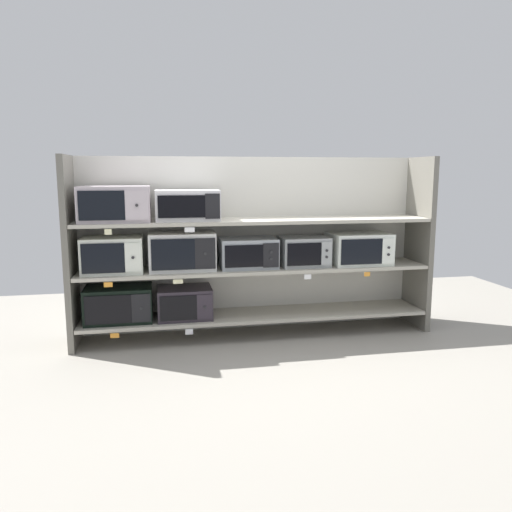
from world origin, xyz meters
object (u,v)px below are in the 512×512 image
(microwave_7, at_px, (115,204))
(microwave_1, at_px, (185,302))
(microwave_0, at_px, (119,304))
(microwave_3, at_px, (182,251))
(microwave_5, at_px, (303,251))
(microwave_6, at_px, (358,248))
(microwave_4, at_px, (248,253))
(microwave_8, at_px, (187,205))
(microwave_2, at_px, (113,255))

(microwave_7, bearing_deg, microwave_1, -0.00)
(microwave_0, height_order, microwave_7, microwave_7)
(microwave_3, distance_m, microwave_7, 0.69)
(microwave_7, bearing_deg, microwave_0, -179.34)
(microwave_5, distance_m, microwave_6, 0.53)
(microwave_1, xyz_separation_m, microwave_5, (1.08, 0.00, 0.43))
(microwave_6, bearing_deg, microwave_3, 180.00)
(microwave_0, bearing_deg, microwave_4, 0.01)
(microwave_7, distance_m, microwave_8, 0.60)
(microwave_6, xyz_separation_m, microwave_7, (-2.17, 0.00, 0.44))
(microwave_1, distance_m, microwave_8, 0.86)
(microwave_3, relative_size, microwave_5, 1.32)
(microwave_0, relative_size, microwave_5, 1.32)
(microwave_5, distance_m, microwave_7, 1.70)
(microwave_2, distance_m, microwave_8, 0.76)
(microwave_0, xyz_separation_m, microwave_1, (0.56, 0.00, -0.02))
(microwave_3, bearing_deg, microwave_7, 180.00)
(microwave_1, bearing_deg, microwave_4, 0.02)
(microwave_2, distance_m, microwave_4, 1.17)
(microwave_4, height_order, microwave_7, microwave_7)
(microwave_1, relative_size, microwave_3, 0.83)
(microwave_1, height_order, microwave_2, microwave_2)
(microwave_5, bearing_deg, microwave_1, -180.00)
(microwave_5, bearing_deg, microwave_3, -180.00)
(microwave_6, xyz_separation_m, microwave_8, (-1.57, 0.00, 0.42))
(microwave_0, distance_m, microwave_6, 2.22)
(microwave_1, distance_m, microwave_7, 1.04)
(microwave_1, bearing_deg, microwave_6, -0.00)
(microwave_2, relative_size, microwave_5, 1.17)
(microwave_4, distance_m, microwave_8, 0.68)
(microwave_1, distance_m, microwave_4, 0.71)
(microwave_7, bearing_deg, microwave_8, 0.03)
(microwave_8, bearing_deg, microwave_5, -0.01)
(microwave_8, bearing_deg, microwave_6, -0.01)
(microwave_0, bearing_deg, microwave_6, -0.00)
(microwave_2, xyz_separation_m, microwave_3, (0.58, 0.00, 0.01))
(microwave_1, relative_size, microwave_8, 0.87)
(microwave_4, bearing_deg, microwave_2, -179.99)
(microwave_4, xyz_separation_m, microwave_8, (-0.53, 0.00, 0.43))
(microwave_0, distance_m, microwave_8, 1.04)
(microwave_3, distance_m, microwave_5, 1.10)
(microwave_5, height_order, microwave_6, microwave_6)
(microwave_0, relative_size, microwave_2, 1.12)
(microwave_3, bearing_deg, microwave_1, 0.03)
(microwave_3, xyz_separation_m, microwave_4, (0.58, 0.00, -0.03))
(microwave_2, relative_size, microwave_4, 1.00)
(microwave_5, bearing_deg, microwave_2, -179.99)
(microwave_2, height_order, microwave_8, microwave_8)
(microwave_1, height_order, microwave_5, microwave_5)
(microwave_2, xyz_separation_m, microwave_6, (2.21, 0.00, -0.01))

